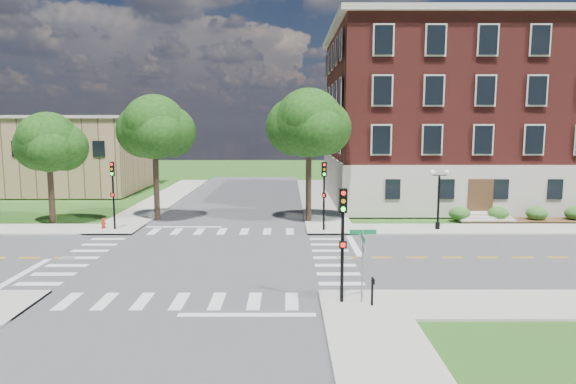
{
  "coord_description": "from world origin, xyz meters",
  "views": [
    {
      "loc": [
        4.59,
        -28.34,
        7.53
      ],
      "look_at": [
        4.67,
        4.38,
        3.2
      ],
      "focal_mm": 32.0,
      "sensor_mm": 36.0,
      "label": 1
    }
  ],
  "objects_px": {
    "traffic_signal_ne": "(324,187)",
    "street_sign_pole": "(363,251)",
    "traffic_signal_nw": "(113,186)",
    "fire_hydrant": "(103,224)",
    "traffic_signal_se": "(343,230)",
    "twin_lamp_west": "(439,196)",
    "push_button_post": "(372,290)"
  },
  "relations": [
    {
      "from": "traffic_signal_ne",
      "to": "twin_lamp_west",
      "type": "relative_size",
      "value": 1.13
    },
    {
      "from": "street_sign_pole",
      "to": "push_button_post",
      "type": "relative_size",
      "value": 2.58
    },
    {
      "from": "traffic_signal_nw",
      "to": "fire_hydrant",
      "type": "height_order",
      "value": "traffic_signal_nw"
    },
    {
      "from": "twin_lamp_west",
      "to": "fire_hydrant",
      "type": "height_order",
      "value": "twin_lamp_west"
    },
    {
      "from": "twin_lamp_west",
      "to": "push_button_post",
      "type": "xyz_separation_m",
      "value": [
        -7.25,
        -15.58,
        -1.73
      ]
    },
    {
      "from": "traffic_signal_se",
      "to": "traffic_signal_ne",
      "type": "height_order",
      "value": "same"
    },
    {
      "from": "traffic_signal_se",
      "to": "street_sign_pole",
      "type": "bearing_deg",
      "value": -1.81
    },
    {
      "from": "fire_hydrant",
      "to": "traffic_signal_ne",
      "type": "bearing_deg",
      "value": -2.34
    },
    {
      "from": "push_button_post",
      "to": "fire_hydrant",
      "type": "height_order",
      "value": "push_button_post"
    },
    {
      "from": "traffic_signal_se",
      "to": "twin_lamp_west",
      "type": "relative_size",
      "value": 1.13
    },
    {
      "from": "push_button_post",
      "to": "traffic_signal_nw",
      "type": "bearing_deg",
      "value": 135.41
    },
    {
      "from": "traffic_signal_nw",
      "to": "street_sign_pole",
      "type": "xyz_separation_m",
      "value": [
        15.4,
        -15.11,
        -0.88
      ]
    },
    {
      "from": "traffic_signal_se",
      "to": "push_button_post",
      "type": "height_order",
      "value": "traffic_signal_se"
    },
    {
      "from": "traffic_signal_nw",
      "to": "twin_lamp_west",
      "type": "distance_m",
      "value": 23.02
    },
    {
      "from": "fire_hydrant",
      "to": "twin_lamp_west",
      "type": "bearing_deg",
      "value": -0.66
    },
    {
      "from": "traffic_signal_nw",
      "to": "street_sign_pole",
      "type": "distance_m",
      "value": 21.6
    },
    {
      "from": "traffic_signal_nw",
      "to": "traffic_signal_se",
      "type": "bearing_deg",
      "value": -46.02
    },
    {
      "from": "traffic_signal_se",
      "to": "street_sign_pole",
      "type": "relative_size",
      "value": 1.55
    },
    {
      "from": "traffic_signal_nw",
      "to": "street_sign_pole",
      "type": "bearing_deg",
      "value": -44.45
    },
    {
      "from": "traffic_signal_nw",
      "to": "twin_lamp_west",
      "type": "xyz_separation_m",
      "value": [
        23.01,
        0.04,
        -0.66
      ]
    },
    {
      "from": "traffic_signal_ne",
      "to": "street_sign_pole",
      "type": "relative_size",
      "value": 1.55
    },
    {
      "from": "traffic_signal_se",
      "to": "street_sign_pole",
      "type": "xyz_separation_m",
      "value": [
        0.85,
        -0.03,
        -0.88
      ]
    },
    {
      "from": "traffic_signal_nw",
      "to": "street_sign_pole",
      "type": "relative_size",
      "value": 1.55
    },
    {
      "from": "traffic_signal_se",
      "to": "fire_hydrant",
      "type": "relative_size",
      "value": 6.4
    },
    {
      "from": "traffic_signal_se",
      "to": "traffic_signal_ne",
      "type": "distance_m",
      "value": 14.76
    },
    {
      "from": "traffic_signal_se",
      "to": "traffic_signal_ne",
      "type": "bearing_deg",
      "value": 88.84
    },
    {
      "from": "traffic_signal_se",
      "to": "twin_lamp_west",
      "type": "distance_m",
      "value": 17.34
    },
    {
      "from": "traffic_signal_ne",
      "to": "twin_lamp_west",
      "type": "bearing_deg",
      "value": 2.59
    },
    {
      "from": "street_sign_pole",
      "to": "twin_lamp_west",
      "type": "bearing_deg",
      "value": 63.36
    },
    {
      "from": "traffic_signal_nw",
      "to": "twin_lamp_west",
      "type": "relative_size",
      "value": 1.13
    },
    {
      "from": "traffic_signal_se",
      "to": "traffic_signal_ne",
      "type": "xyz_separation_m",
      "value": [
        0.3,
        14.76,
        0.0
      ]
    },
    {
      "from": "traffic_signal_se",
      "to": "fire_hydrant",
      "type": "bearing_deg",
      "value": 135.13
    }
  ]
}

